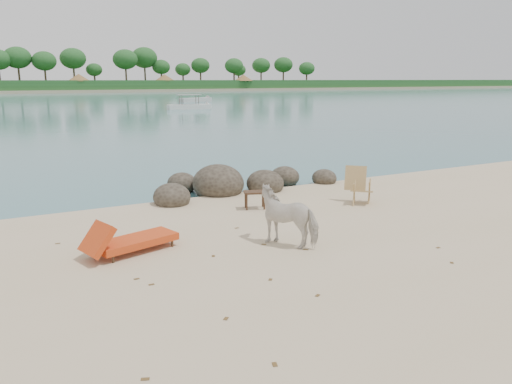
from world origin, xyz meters
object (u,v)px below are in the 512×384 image
side_table (255,201)px  lounge_chair (136,238)px  cow (289,217)px  deck_chair (362,187)px  boulders (232,185)px

side_table → lounge_chair: lounge_chair is taller
cow → deck_chair: bearing=173.9°
boulders → lounge_chair: bearing=-134.5°
cow → boulders: bearing=-137.1°
side_table → lounge_chair: (-3.64, -1.83, 0.07)m
side_table → boulders: bearing=99.8°
side_table → lounge_chair: bearing=-133.4°
lounge_chair → deck_chair: (6.50, 0.96, 0.20)m
side_table → deck_chair: size_ratio=0.58×
cow → deck_chair: cow is taller
boulders → deck_chair: (2.46, -3.15, 0.29)m
deck_chair → lounge_chair: bearing=-128.3°
boulders → side_table: bearing=-100.1°
cow → side_table: 2.94m
boulders → side_table: 2.32m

